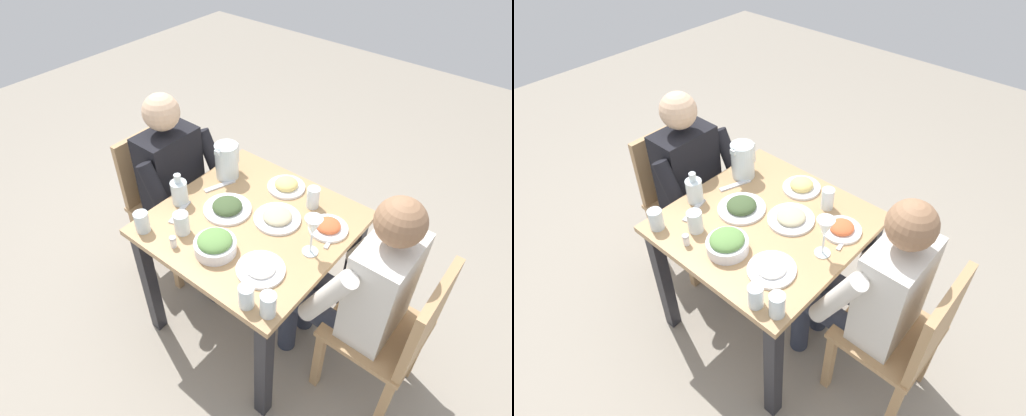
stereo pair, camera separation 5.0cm
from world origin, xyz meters
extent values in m
plane|color=gray|center=(0.00, 0.00, 0.00)|extent=(8.00, 8.00, 0.00)
cube|color=tan|center=(0.00, 0.00, 0.74)|extent=(0.86, 0.86, 0.03)
cube|color=#232328|center=(-0.37, -0.37, 0.36)|extent=(0.06, 0.06, 0.72)
cube|color=#232328|center=(0.37, -0.37, 0.36)|extent=(0.06, 0.06, 0.72)
cube|color=#232328|center=(-0.37, 0.37, 0.36)|extent=(0.06, 0.06, 0.72)
cube|color=#232328|center=(0.37, 0.37, 0.36)|extent=(0.06, 0.06, 0.72)
cube|color=tan|center=(-0.10, -0.83, 0.21)|extent=(0.04, 0.04, 0.42)
cube|color=tan|center=(0.24, -0.83, 0.21)|extent=(0.04, 0.04, 0.42)
cube|color=tan|center=(-0.10, -0.49, 0.21)|extent=(0.04, 0.04, 0.42)
cube|color=tan|center=(0.24, -0.49, 0.21)|extent=(0.04, 0.04, 0.42)
cube|color=tan|center=(0.07, -0.66, 0.44)|extent=(0.40, 0.40, 0.03)
cube|color=tan|center=(0.07, -0.84, 0.66)|extent=(0.38, 0.04, 0.42)
cube|color=tan|center=(0.23, 0.83, 0.21)|extent=(0.04, 0.04, 0.42)
cube|color=tan|center=(-0.11, 0.83, 0.21)|extent=(0.04, 0.04, 0.42)
cube|color=tan|center=(0.23, 0.49, 0.21)|extent=(0.04, 0.04, 0.42)
cube|color=tan|center=(-0.11, 0.49, 0.21)|extent=(0.04, 0.04, 0.42)
cube|color=tan|center=(0.06, 0.66, 0.44)|extent=(0.40, 0.40, 0.03)
cube|color=tan|center=(0.06, 0.84, 0.66)|extent=(0.38, 0.04, 0.42)
cube|color=silver|center=(0.07, -0.63, 0.70)|extent=(0.32, 0.20, 0.50)
sphere|color=#936B4C|center=(0.07, -0.63, 1.07)|extent=(0.19, 0.19, 0.19)
cylinder|color=#2D3342|center=(-0.02, -0.44, 0.42)|extent=(0.11, 0.38, 0.11)
cylinder|color=#2D3342|center=(-0.02, -0.25, 0.22)|extent=(0.10, 0.10, 0.45)
cylinder|color=silver|center=(-0.13, -0.49, 0.72)|extent=(0.08, 0.23, 0.37)
cylinder|color=#2D3342|center=(0.15, -0.44, 0.42)|extent=(0.11, 0.38, 0.11)
cylinder|color=#2D3342|center=(0.15, -0.25, 0.22)|extent=(0.10, 0.10, 0.45)
cylinder|color=silver|center=(0.27, -0.49, 0.72)|extent=(0.08, 0.23, 0.37)
cube|color=black|center=(0.06, 0.63, 0.70)|extent=(0.32, 0.20, 0.50)
sphere|color=#DBB28E|center=(0.06, 0.63, 1.07)|extent=(0.19, 0.19, 0.19)
cylinder|color=#2D3342|center=(0.15, 0.44, 0.42)|extent=(0.11, 0.38, 0.11)
cylinder|color=#2D3342|center=(0.15, 0.25, 0.22)|extent=(0.10, 0.10, 0.45)
cylinder|color=black|center=(0.26, 0.49, 0.72)|extent=(0.08, 0.23, 0.37)
cylinder|color=#2D3342|center=(-0.02, 0.44, 0.42)|extent=(0.11, 0.38, 0.11)
cylinder|color=#2D3342|center=(-0.02, 0.25, 0.22)|extent=(0.10, 0.10, 0.45)
cylinder|color=black|center=(-0.14, 0.49, 0.72)|extent=(0.08, 0.23, 0.37)
cylinder|color=silver|center=(0.19, 0.32, 0.85)|extent=(0.12, 0.12, 0.19)
cube|color=silver|center=(0.26, 0.32, 0.86)|extent=(0.02, 0.02, 0.11)
cube|color=silver|center=(0.13, 0.32, 0.93)|extent=(0.04, 0.03, 0.02)
cylinder|color=white|center=(-0.24, 0.00, 0.78)|extent=(0.18, 0.18, 0.05)
ellipsoid|color=#608E47|center=(-0.24, 0.00, 0.81)|extent=(0.15, 0.15, 0.06)
cylinder|color=white|center=(0.08, -0.09, 0.76)|extent=(0.22, 0.22, 0.01)
ellipsoid|color=#B7AD89|center=(0.08, -0.09, 0.77)|extent=(0.14, 0.14, 0.04)
cylinder|color=white|center=(0.30, 0.02, 0.76)|extent=(0.19, 0.19, 0.01)
ellipsoid|color=#E0C670|center=(0.30, 0.02, 0.78)|extent=(0.12, 0.12, 0.06)
cylinder|color=white|center=(-0.02, 0.14, 0.76)|extent=(0.23, 0.23, 0.01)
ellipsoid|color=#3D512D|center=(-0.02, 0.14, 0.78)|extent=(0.14, 0.14, 0.05)
cylinder|color=white|center=(0.17, -0.30, 0.76)|extent=(0.18, 0.18, 0.01)
ellipsoid|color=#CC5B33|center=(0.17, -0.30, 0.77)|extent=(0.11, 0.11, 0.04)
cylinder|color=white|center=(-0.21, -0.22, 0.76)|extent=(0.20, 0.20, 0.01)
ellipsoid|color=white|center=(-0.21, -0.22, 0.77)|extent=(0.13, 0.13, 0.03)
cylinder|color=silver|center=(-0.35, -0.37, 0.80)|extent=(0.06, 0.06, 0.11)
cylinder|color=silver|center=(0.26, -0.16, 0.80)|extent=(0.06, 0.06, 0.11)
cylinder|color=silver|center=(-0.25, 0.20, 0.80)|extent=(0.07, 0.07, 0.10)
cylinder|color=silver|center=(-0.36, 0.34, 0.80)|extent=(0.07, 0.07, 0.10)
cylinder|color=silver|center=(-0.37, -0.28, 0.80)|extent=(0.06, 0.06, 0.10)
cylinder|color=silver|center=(0.01, -0.32, 0.75)|extent=(0.07, 0.07, 0.01)
cylinder|color=silver|center=(0.01, -0.32, 0.81)|extent=(0.01, 0.01, 0.10)
cone|color=silver|center=(0.01, -0.32, 0.90)|extent=(0.08, 0.08, 0.09)
cylinder|color=silver|center=(-0.12, 0.35, 0.81)|extent=(0.08, 0.08, 0.12)
cylinder|color=gold|center=(-0.12, 0.35, 0.79)|extent=(0.07, 0.07, 0.07)
cylinder|color=silver|center=(-0.12, 0.35, 0.89)|extent=(0.03, 0.03, 0.04)
cylinder|color=white|center=(-0.34, 0.16, 0.77)|extent=(0.03, 0.03, 0.04)
cylinder|color=#B2B2B7|center=(-0.34, 0.16, 0.80)|extent=(0.03, 0.03, 0.01)
cube|color=silver|center=(-0.17, 0.30, 0.75)|extent=(0.17, 0.07, 0.01)
cube|color=silver|center=(0.15, -0.34, 0.75)|extent=(0.19, 0.05, 0.01)
cube|color=silver|center=(0.10, 0.29, 0.75)|extent=(0.17, 0.08, 0.01)
camera|label=1|loc=(-1.13, -0.95, 2.11)|focal=30.39mm
camera|label=2|loc=(-1.09, -0.99, 2.11)|focal=30.39mm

